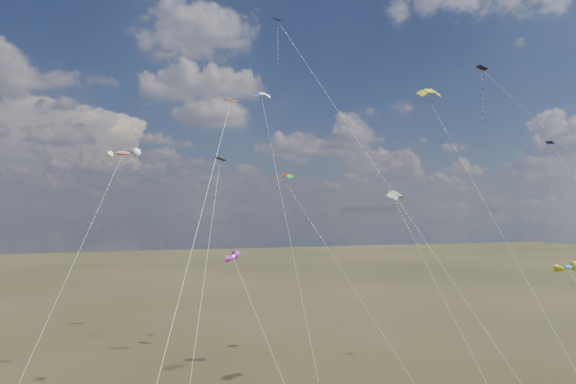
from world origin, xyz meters
name	(u,v)px	position (x,y,z in m)	size (l,w,h in m)	color
diamond_black_high	(499,108)	(24.99, 19.24, 28.61)	(15.19, 26.06, 33.69)	black
diamond_navy_tall	(295,65)	(1.06, 19.00, 31.20)	(13.75, 24.26, 36.45)	#07124F
diamond_black_mid	(211,224)	(-7.38, 16.32, 16.14)	(5.91, 15.05, 22.27)	black
diamond_navy_right	(557,179)	(30.58, 16.90, 20.73)	(9.41, 11.94, 24.93)	navy
diamond_orange_center	(199,221)	(-10.39, 2.77, 16.70)	(9.43, 16.88, 25.26)	#DE5D1B
parafoil_yellow	(430,92)	(15.51, 18.20, 29.48)	(2.59, 23.35, 30.30)	yellow
parafoil_blue_white	(263,95)	(3.82, 41.00, 33.23)	(2.43, 20.88, 34.06)	blue
parafoil_striped	(397,194)	(10.48, 16.44, 18.88)	(2.77, 16.39, 19.59)	gold
parafoil_tricolor	(286,176)	(4.37, 32.09, 21.41)	(9.04, 18.11, 22.10)	yellow
novelty_white_purple	(234,257)	(-5.79, 14.70, 13.44)	(5.23, 7.92, 13.89)	silver
novelty_redwhite_stripe	(122,154)	(-14.62, 37.77, 24.11)	(11.07, 19.98, 24.81)	red
novelty_blue_yellow	(569,268)	(20.13, 5.78, 12.60)	(5.65, 6.84, 13.09)	#1F77C0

